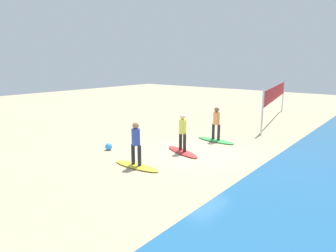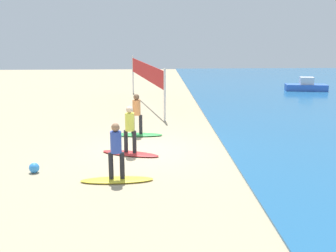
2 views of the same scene
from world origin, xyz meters
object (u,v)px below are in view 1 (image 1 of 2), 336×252
surfer_red (183,130)px  surfboard_red (182,152)px  surfer_green (216,121)px  surfboard_yellow (136,166)px  surfer_yellow (136,141)px  surfboard_green (216,140)px  volleyball_net (275,94)px  beach_ball (109,147)px

surfer_red → surfboard_red: bearing=180.0°
surfer_green → surfboard_yellow: (5.22, -0.43, -0.99)m
surfer_red → surfboard_yellow: size_ratio=0.78×
surfer_green → surfer_yellow: (5.22, -0.43, 0.00)m
surfboard_green → surfer_red: bearing=-89.2°
surfboard_yellow → surfer_yellow: size_ratio=1.28×
surfer_red → volleyball_net: (-9.78, 0.49, 0.75)m
surfer_green → beach_ball: size_ratio=5.20×
surfboard_green → surfboard_red: bearing=-89.2°
surfer_red → volleyball_net: bearing=177.1°
surfboard_green → surfer_green: 0.99m
surfboard_yellow → beach_ball: size_ratio=6.66×
surfer_yellow → surfboard_green: bearing=175.3°
surfer_green → beach_ball: 5.38m
surfboard_red → surfer_green: bearing=106.9°
surfboard_yellow → volleyball_net: bearing=84.3°
surfer_green → surfer_red: same height
surfboard_green → surfer_green: size_ratio=1.28×
surfboard_red → surfer_yellow: size_ratio=1.28×
surfboard_green → surfboard_yellow: (5.22, -0.43, 0.00)m
surfer_red → beach_ball: size_ratio=5.20×
surfer_red → beach_ball: surfer_red is taller
surfboard_green → beach_ball: 5.31m
surfboard_green → surfer_green: (0.00, -0.00, 0.99)m
surfboard_yellow → beach_ball: beach_ball is taller
surfboard_green → beach_ball: beach_ball is taller
beach_ball → surfboard_yellow: bearing=71.7°
surfer_green → beach_ball: (4.37, -3.02, -0.88)m
beach_ball → surfer_red: bearing=121.3°
surfer_yellow → surfboard_yellow: bearing=-90.0°
surfboard_red → beach_ball: beach_ball is taller
surfboard_green → surfer_yellow: 5.33m
surfer_green → surfer_yellow: bearing=-4.7°
surfer_red → surfer_yellow: same height
surfboard_green → beach_ball: bearing=-120.5°
surfboard_red → beach_ball: bearing=-128.5°
surfboard_red → surfer_red: (0.00, 0.00, 0.99)m
surfboard_yellow → surfboard_green: bearing=83.1°
surfer_green → volleyball_net: 7.19m
surfboard_yellow → surfer_yellow: (0.00, 0.00, 0.99)m
surfer_red → surfer_yellow: bearing=-6.1°
surfboard_yellow → surfer_red: bearing=81.8°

